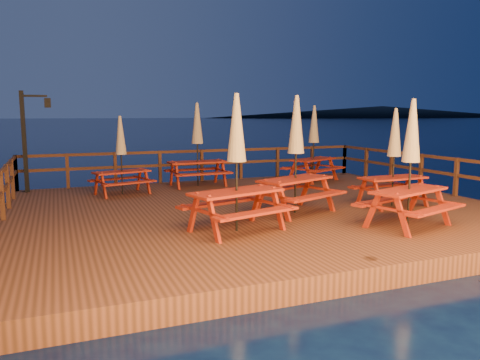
{
  "coord_description": "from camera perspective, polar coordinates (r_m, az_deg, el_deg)",
  "views": [
    {
      "loc": [
        -4.67,
        -10.67,
        2.75
      ],
      "look_at": [
        -0.24,
        0.6,
        1.01
      ],
      "focal_mm": 35.0,
      "sensor_mm": 36.0,
      "label": 1
    }
  ],
  "objects": [
    {
      "name": "picnic_table_0",
      "position": [
        10.2,
        20.08,
        2.16
      ],
      "size": [
        2.21,
        2.0,
        2.64
      ],
      "rotation": [
        0.0,
        0.0,
        0.31
      ],
      "color": "maroon",
      "rests_on": "deck"
    },
    {
      "name": "picnic_table_1",
      "position": [
        9.21,
        -0.42,
        2.37
      ],
      "size": [
        2.27,
        2.04,
        2.73
      ],
      "rotation": [
        0.0,
        0.0,
        0.28
      ],
      "color": "maroon",
      "rests_on": "deck"
    },
    {
      "name": "picnic_table_4",
      "position": [
        16.37,
        8.97,
        4.59
      ],
      "size": [
        2.29,
        2.15,
        2.61
      ],
      "rotation": [
        0.0,
        0.0,
        0.45
      ],
      "color": "maroon",
      "rests_on": "deck"
    },
    {
      "name": "deck",
      "position": [
        11.92,
        2.13,
        -4.19
      ],
      "size": [
        12.0,
        10.0,
        0.4
      ],
      "primitive_type": "cube",
      "color": "#452716",
      "rests_on": "ground"
    },
    {
      "name": "lamp_post",
      "position": [
        15.24,
        -24.27,
        5.37
      ],
      "size": [
        0.85,
        0.18,
        3.0
      ],
      "color": "black",
      "rests_on": "deck"
    },
    {
      "name": "picnic_table_5",
      "position": [
        12.42,
        18.26,
        2.83
      ],
      "size": [
        1.76,
        1.46,
        2.47
      ],
      "rotation": [
        0.0,
        0.0,
        0.03
      ],
      "color": "maroon",
      "rests_on": "deck"
    },
    {
      "name": "headland_right",
      "position": [
        306.43,
        16.94,
        7.96
      ],
      "size": [
        230.4,
        86.4,
        7.0
      ],
      "primitive_type": "ellipsoid",
      "color": "black",
      "rests_on": "ground"
    },
    {
      "name": "deck_piles",
      "position": [
        12.04,
        2.12,
        -6.51
      ],
      "size": [
        11.44,
        9.44,
        1.4
      ],
      "color": "#392212",
      "rests_on": "ground"
    },
    {
      "name": "picnic_table_6",
      "position": [
        13.92,
        -14.29,
        3.1
      ],
      "size": [
        1.88,
        1.69,
        2.27
      ],
      "rotation": [
        0.0,
        0.0,
        0.27
      ],
      "color": "maroon",
      "rests_on": "deck"
    },
    {
      "name": "railing",
      "position": [
        13.39,
        -0.89,
        1.37
      ],
      "size": [
        11.8,
        9.75,
        1.1
      ],
      "color": "#392212",
      "rests_on": "deck"
    },
    {
      "name": "picnic_table_3",
      "position": [
        15.13,
        -5.21,
        4.5
      ],
      "size": [
        1.92,
        1.59,
        2.67
      ],
      "rotation": [
        0.0,
        0.0,
        0.03
      ],
      "color": "maroon",
      "rests_on": "deck"
    },
    {
      "name": "ground",
      "position": [
        11.97,
        2.13,
        -5.12
      ],
      "size": [
        500.0,
        500.0,
        0.0
      ],
      "primitive_type": "plane",
      "color": "black",
      "rests_on": "ground"
    },
    {
      "name": "picnic_table_2",
      "position": [
        11.03,
        6.83,
        3.34
      ],
      "size": [
        2.37,
        2.18,
        2.76
      ],
      "rotation": [
        0.0,
        0.0,
        0.37
      ],
      "color": "maroon",
      "rests_on": "deck"
    }
  ]
}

